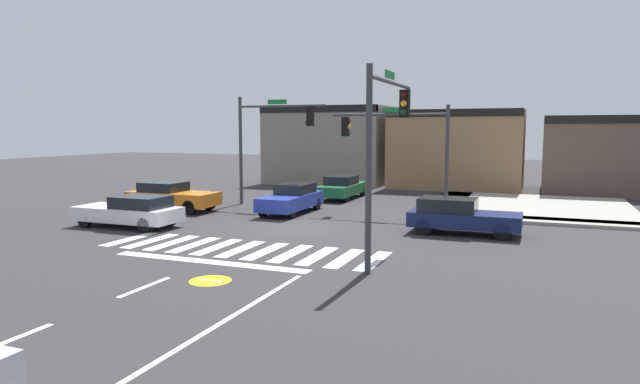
{
  "coord_description": "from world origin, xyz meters",
  "views": [
    {
      "loc": [
        9.47,
        -20.95,
        4.09
      ],
      "look_at": [
        0.44,
        1.79,
        1.34
      ],
      "focal_mm": 31.24,
      "sensor_mm": 36.0,
      "label": 1
    }
  ],
  "objects": [
    {
      "name": "traffic_signal_southeast",
      "position": [
        5.01,
        -4.19,
        4.12
      ],
      "size": [
        0.32,
        4.96,
        5.9
      ],
      "rotation": [
        0.0,
        0.0,
        1.57
      ],
      "color": "#383A3D",
      "rests_on": "ground_plane"
    },
    {
      "name": "traffic_signal_northwest",
      "position": [
        -4.0,
        5.76,
        4.0
      ],
      "size": [
        5.07,
        0.32,
        5.85
      ],
      "color": "#383A3D",
      "rests_on": "ground_plane"
    },
    {
      "name": "car_navy",
      "position": [
        6.61,
        1.15,
        0.72
      ],
      "size": [
        4.25,
        1.78,
        1.4
      ],
      "color": "#141E4C",
      "rests_on": "ground_plane"
    },
    {
      "name": "car_green",
      "position": [
        -1.42,
        10.02,
        0.69
      ],
      "size": [
        1.76,
        4.59,
        1.37
      ],
      "rotation": [
        0.0,
        0.0,
        -1.57
      ],
      "color": "#1E6638",
      "rests_on": "ground_plane"
    },
    {
      "name": "storefront_row",
      "position": [
        2.98,
        18.92,
        2.73
      ],
      "size": [
        26.1,
        7.0,
        5.8
      ],
      "color": "gray",
      "rests_on": "ground_plane"
    },
    {
      "name": "bike_detector_marking",
      "position": [
        1.25,
        -8.35,
        0.0
      ],
      "size": [
        1.15,
        1.15,
        0.01
      ],
      "color": "yellow",
      "rests_on": "ground_plane"
    },
    {
      "name": "car_white",
      "position": [
        -6.44,
        -2.44,
        0.68
      ],
      "size": [
        4.53,
        1.83,
        1.34
      ],
      "rotation": [
        0.0,
        0.0,
        3.14
      ],
      "color": "white",
      "rests_on": "ground_plane"
    },
    {
      "name": "car_orange",
      "position": [
        -7.83,
        2.21,
        0.74
      ],
      "size": [
        4.56,
        1.93,
        1.44
      ],
      "color": "orange",
      "rests_on": "ground_plane"
    },
    {
      "name": "lane_markings",
      "position": [
        1.06,
        -12.74,
        0.0
      ],
      "size": [
        6.8,
        24.25,
        0.01
      ],
      "color": "white",
      "rests_on": "ground_plane"
    },
    {
      "name": "crosswalk_near",
      "position": [
        -0.0,
        -4.5,
        0.0
      ],
      "size": [
        9.98,
        2.8,
        0.01
      ],
      "color": "silver",
      "rests_on": "ground_plane"
    },
    {
      "name": "curb_corner_northeast",
      "position": [
        8.49,
        9.42,
        0.07
      ],
      "size": [
        10.0,
        10.6,
        0.15
      ],
      "color": "#9E998E",
      "rests_on": "ground_plane"
    },
    {
      "name": "traffic_signal_northeast",
      "position": [
        3.09,
        5.35,
        3.66
      ],
      "size": [
        5.76,
        0.32,
        5.23
      ],
      "rotation": [
        0.0,
        0.0,
        3.14
      ],
      "color": "#383A3D",
      "rests_on": "ground_plane"
    },
    {
      "name": "car_blue",
      "position": [
        -1.84,
        3.75,
        0.7
      ],
      "size": [
        1.72,
        4.49,
        1.41
      ],
      "rotation": [
        0.0,
        0.0,
        -1.57
      ],
      "color": "#23389E",
      "rests_on": "ground_plane"
    },
    {
      "name": "ground_plane",
      "position": [
        0.0,
        0.0,
        0.0
      ],
      "size": [
        120.0,
        120.0,
        0.0
      ],
      "primitive_type": "plane",
      "color": "#302D30"
    }
  ]
}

